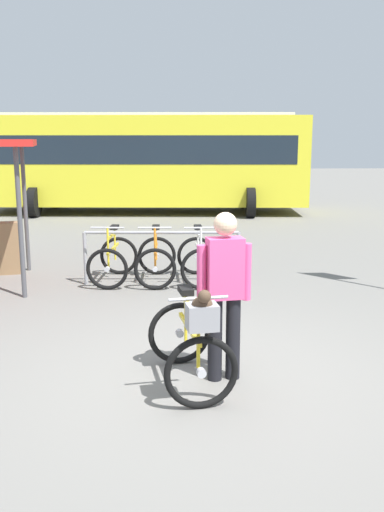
{
  "coord_description": "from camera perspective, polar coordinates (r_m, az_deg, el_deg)",
  "views": [
    {
      "loc": [
        -0.37,
        -5.17,
        2.29
      ],
      "look_at": [
        -0.08,
        0.99,
        1.0
      ],
      "focal_mm": 38.98,
      "sensor_mm": 36.0,
      "label": 1
    }
  ],
  "objects": [
    {
      "name": "racked_bike_orange",
      "position": [
        9.1,
        -3.72,
        -0.4
      ],
      "size": [
        0.67,
        1.11,
        0.97
      ],
      "color": "black",
      "rests_on": "ground"
    },
    {
      "name": "bus_distant",
      "position": [
        17.91,
        -4.82,
        10.04
      ],
      "size": [
        10.13,
        3.81,
        3.08
      ],
      "color": "yellow",
      "rests_on": "ground"
    },
    {
      "name": "racked_bike_yellow",
      "position": [
        9.17,
        -8.09,
        -0.39
      ],
      "size": [
        0.76,
        1.15,
        0.97
      ],
      "color": "black",
      "rests_on": "ground"
    },
    {
      "name": "racked_bike_white",
      "position": [
        9.08,
        0.7,
        -0.4
      ],
      "size": [
        0.69,
        1.1,
        0.97
      ],
      "color": "black",
      "rests_on": "ground"
    },
    {
      "name": "person_with_featured_bike",
      "position": [
        5.28,
        3.36,
        -3.39
      ],
      "size": [
        0.53,
        0.25,
        1.64
      ],
      "color": "black",
      "rests_on": "ground"
    },
    {
      "name": "ground_plane",
      "position": [
        5.67,
        1.32,
        -12.02
      ],
      "size": [
        80.0,
        80.0,
        0.0
      ],
      "primitive_type": "plane",
      "color": "slate"
    },
    {
      "name": "bike_rack_rail",
      "position": [
        8.86,
        -3.14,
        1.06
      ],
      "size": [
        2.51,
        0.18,
        0.88
      ],
      "color": "#99999E",
      "rests_on": "ground"
    },
    {
      "name": "featured_bicycle",
      "position": [
        5.17,
        0.02,
        -8.63
      ],
      "size": [
        0.82,
        1.24,
        1.09
      ],
      "color": "black",
      "rests_on": "ground"
    }
  ]
}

